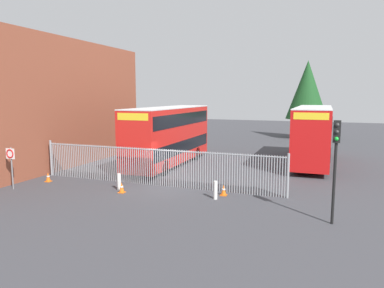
{
  "coord_description": "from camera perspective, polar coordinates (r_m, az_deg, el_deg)",
  "views": [
    {
      "loc": [
        8.46,
        -18.57,
        5.28
      ],
      "look_at": [
        0.0,
        4.0,
        2.0
      ],
      "focal_mm": 33.42,
      "sensor_mm": 36.0,
      "label": 1
    }
  ],
  "objects": [
    {
      "name": "palisade_fence",
      "position": [
        21.18,
        -6.0,
        -3.46
      ],
      "size": [
        15.42,
        0.14,
        2.35
      ],
      "color": "gray",
      "rests_on": "ground"
    },
    {
      "name": "double_decker_bus_near_gate",
      "position": [
        26.99,
        -3.67,
        1.66
      ],
      "size": [
        2.54,
        10.81,
        4.42
      ],
      "color": "red",
      "rests_on": "ground"
    },
    {
      "name": "depot_building_brick",
      "position": [
        29.72,
        -25.05,
        5.89
      ],
      "size": [
        7.66,
        19.89,
        9.38
      ],
      "primitive_type": "cube",
      "color": "brown",
      "rests_on": "ground"
    },
    {
      "name": "speed_limit_sign_post",
      "position": [
        22.48,
        -26.96,
        -2.07
      ],
      "size": [
        0.6,
        0.14,
        2.4
      ],
      "color": "slate",
      "rests_on": "ground"
    },
    {
      "name": "traffic_cone_near_kerb",
      "position": [
        19.21,
        5.07,
        -7.34
      ],
      "size": [
        0.34,
        0.34,
        0.59
      ],
      "color": "orange",
      "rests_on": "ground"
    },
    {
      "name": "traffic_cone_mid_forecourt",
      "position": [
        23.82,
        -21.98,
        -4.92
      ],
      "size": [
        0.34,
        0.34,
        0.59
      ],
      "color": "orange",
      "rests_on": "ground"
    },
    {
      "name": "ground_plane",
      "position": [
        28.38,
        2.84,
        -2.98
      ],
      "size": [
        100.0,
        100.0,
        0.0
      ],
      "primitive_type": "plane",
      "color": "#3D3D42"
    },
    {
      "name": "traffic_light_kerbside",
      "position": [
        15.53,
        21.96,
        -1.32
      ],
      "size": [
        0.28,
        0.33,
        4.3
      ],
      "color": "black",
      "rests_on": "ground"
    },
    {
      "name": "bollard_near_left",
      "position": [
        20.52,
        -11.56,
        -5.95
      ],
      "size": [
        0.2,
        0.2,
        0.95
      ],
      "primitive_type": "cylinder",
      "color": "silver",
      "rests_on": "ground"
    },
    {
      "name": "tree_tall_back",
      "position": [
        46.09,
        17.9,
        8.23
      ],
      "size": [
        4.93,
        4.93,
        9.49
      ],
      "color": "#4C3823",
      "rests_on": "ground"
    },
    {
      "name": "bollard_center_front",
      "position": [
        18.47,
        3.77,
        -7.35
      ],
      "size": [
        0.2,
        0.2,
        0.95
      ],
      "primitive_type": "cylinder",
      "color": "silver",
      "rests_on": "ground"
    },
    {
      "name": "traffic_cone_by_gate",
      "position": [
        20.03,
        -11.16,
        -6.83
      ],
      "size": [
        0.34,
        0.34,
        0.59
      ],
      "color": "orange",
      "rests_on": "ground"
    },
    {
      "name": "double_decker_bus_behind_fence_left",
      "position": [
        29.04,
        18.75,
        1.69
      ],
      "size": [
        2.54,
        10.81,
        4.42
      ],
      "color": "red",
      "rests_on": "ground"
    }
  ]
}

